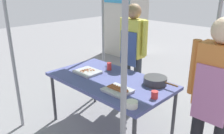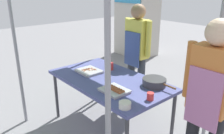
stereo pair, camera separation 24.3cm
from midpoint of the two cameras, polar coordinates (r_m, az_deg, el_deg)
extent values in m
plane|color=slate|center=(3.31, -2.81, -15.08)|extent=(18.00, 18.00, 0.00)
cube|color=#4C518C|center=(2.95, -3.04, -3.37)|extent=(1.60, 0.90, 0.04)
cylinder|color=#3F3F44|center=(3.46, -16.20, -7.40)|extent=(0.04, 0.04, 0.71)
cylinder|color=#3F3F44|center=(3.85, -6.15, -3.85)|extent=(0.04, 0.04, 0.71)
cylinder|color=#3F3F44|center=(2.98, 12.77, -11.76)|extent=(0.04, 0.04, 0.71)
cylinder|color=gray|center=(3.23, -25.69, 4.13)|extent=(0.04, 0.04, 2.26)
cylinder|color=gray|center=(1.66, -1.34, -7.47)|extent=(0.04, 0.04, 2.26)
cylinder|color=gray|center=(4.03, -3.95, 8.80)|extent=(0.04, 0.04, 2.26)
cylinder|color=gray|center=(2.94, 21.67, 3.30)|extent=(0.04, 0.04, 2.26)
cube|color=#ADADB2|center=(2.60, -1.30, -6.00)|extent=(0.30, 0.24, 0.02)
cube|color=#ADADB2|center=(2.59, -1.30, -5.69)|extent=(0.31, 0.26, 0.01)
cylinder|color=#9E512D|center=(2.66, -3.00, -4.74)|extent=(0.03, 0.08, 0.03)
cylinder|color=#9E512D|center=(2.64, -2.44, -4.98)|extent=(0.03, 0.08, 0.03)
cylinder|color=#9E512D|center=(2.61, -1.88, -5.22)|extent=(0.03, 0.08, 0.03)
cylinder|color=#9E512D|center=(2.59, -1.30, -5.46)|extent=(0.03, 0.08, 0.03)
cylinder|color=#9E512D|center=(2.56, -0.71, -5.71)|extent=(0.03, 0.08, 0.03)
cylinder|color=#9E512D|center=(2.54, -0.11, -5.97)|extent=(0.03, 0.08, 0.03)
cylinder|color=#9E512D|center=(2.52, 0.50, -6.23)|extent=(0.03, 0.08, 0.03)
cube|color=#ADADB2|center=(3.17, -8.28, -1.36)|extent=(0.31, 0.27, 0.02)
cube|color=#ADADB2|center=(3.16, -8.30, -1.09)|extent=(0.33, 0.28, 0.01)
cylinder|color=tan|center=(3.12, -9.34, -1.35)|extent=(0.18, 0.01, 0.01)
cube|color=#B7663D|center=(3.16, -9.92, -1.11)|extent=(0.02, 0.02, 0.02)
cube|color=#B7663D|center=(3.13, -9.43, -1.31)|extent=(0.02, 0.02, 0.02)
cylinder|color=tan|center=(3.14, -8.82, -1.18)|extent=(0.18, 0.01, 0.01)
cube|color=#B7663D|center=(3.17, -9.24, -1.01)|extent=(0.02, 0.02, 0.02)
cube|color=#B7663D|center=(3.19, -9.48, -0.91)|extent=(0.02, 0.02, 0.02)
cube|color=#B7663D|center=(3.16, -9.11, -1.06)|extent=(0.02, 0.02, 0.02)
cylinder|color=tan|center=(3.16, -8.30, -1.02)|extent=(0.18, 0.01, 0.01)
cube|color=#B7663D|center=(3.19, -8.80, -0.81)|extent=(0.02, 0.02, 0.02)
cube|color=#B7663D|center=(3.20, -8.88, -0.78)|extent=(0.02, 0.02, 0.02)
cube|color=#B7663D|center=(3.15, -8.16, -1.08)|extent=(0.02, 0.02, 0.02)
cube|color=#B7663D|center=(3.18, -8.57, -0.91)|extent=(0.02, 0.02, 0.02)
cylinder|color=tan|center=(3.18, -7.79, -0.86)|extent=(0.18, 0.01, 0.01)
cube|color=#B7663D|center=(3.22, -8.31, -0.65)|extent=(0.02, 0.02, 0.02)
cube|color=#B7663D|center=(3.16, -7.45, -0.99)|extent=(0.02, 0.02, 0.02)
cube|color=#B7663D|center=(3.21, -8.19, -0.70)|extent=(0.02, 0.02, 0.02)
cylinder|color=tan|center=(3.20, -7.28, -0.70)|extent=(0.18, 0.01, 0.01)
cube|color=#B7663D|center=(3.16, -6.70, -0.92)|extent=(0.02, 0.02, 0.02)
cube|color=#B7663D|center=(3.22, -7.61, -0.57)|extent=(0.02, 0.02, 0.02)
cube|color=#B7663D|center=(3.18, -7.02, -0.80)|extent=(0.02, 0.02, 0.02)
cylinder|color=#38383A|center=(2.80, 8.22, -3.41)|extent=(0.28, 0.28, 0.09)
cylinder|color=brown|center=(2.69, 12.02, -4.30)|extent=(0.16, 0.02, 0.02)
cylinder|color=#386B33|center=(2.79, 8.25, -2.73)|extent=(0.26, 0.26, 0.01)
cylinder|color=silver|center=(2.28, 1.84, -9.28)|extent=(0.12, 0.12, 0.06)
cylinder|color=red|center=(2.47, 7.74, -6.86)|extent=(0.07, 0.07, 0.08)
cylinder|color=red|center=(3.24, -2.85, 0.14)|extent=(0.07, 0.07, 0.11)
cylinder|color=#333842|center=(3.83, 1.86, -2.94)|extent=(0.12, 0.12, 0.82)
cylinder|color=#333842|center=(3.70, 4.37, -3.85)|extent=(0.12, 0.12, 0.82)
cube|color=#D8CC4C|center=(3.55, 3.30, 7.12)|extent=(0.34, 0.20, 0.58)
cube|color=#384C8C|center=(3.51, 2.06, 4.52)|extent=(0.30, 0.02, 0.53)
cylinder|color=#D8CC4C|center=(3.69, 0.72, 8.09)|extent=(0.08, 0.08, 0.53)
cylinder|color=#D8CC4C|center=(3.41, 6.11, 7.00)|extent=(0.08, 0.08, 0.53)
sphere|color=#9E7256|center=(3.49, 3.43, 13.60)|extent=(0.22, 0.22, 0.22)
cube|color=#CC7233|center=(2.18, 21.83, -2.21)|extent=(0.34, 0.20, 0.59)
cube|color=#B26B9E|center=(2.14, 20.15, -6.67)|extent=(0.30, 0.02, 0.53)
cylinder|color=#CC7233|center=(2.26, 16.84, -0.12)|extent=(0.08, 0.08, 0.53)
cube|color=#B7B2A8|center=(6.53, 2.16, 12.01)|extent=(1.04, 0.76, 2.03)
camera|label=1|loc=(0.12, -92.38, -0.85)|focal=36.90mm
camera|label=2|loc=(0.12, 87.62, 0.85)|focal=36.90mm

